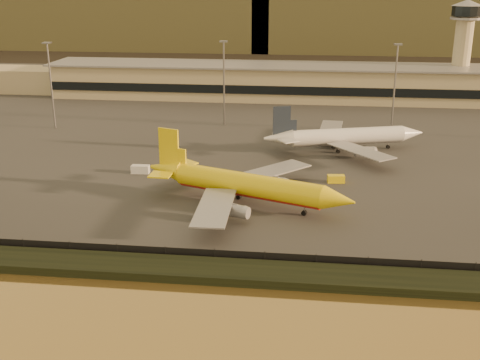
{
  "coord_description": "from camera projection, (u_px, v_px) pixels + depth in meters",
  "views": [
    {
      "loc": [
        16.36,
        -98.55,
        43.44
      ],
      "look_at": [
        3.06,
        12.0,
        5.73
      ],
      "focal_mm": 45.0,
      "sensor_mm": 36.0,
      "label": 1
    }
  ],
  "objects": [
    {
      "name": "perimeter_fence",
      "position": [
        202.0,
        255.0,
        95.81
      ],
      "size": [
        300.0,
        0.05,
        2.2
      ],
      "primitive_type": "cube",
      "color": "black",
      "rests_on": "tarmac"
    },
    {
      "name": "white_narrowbody_jet",
      "position": [
        345.0,
        137.0,
        156.42
      ],
      "size": [
        42.42,
        40.41,
        12.43
      ],
      "rotation": [
        0.0,
        0.0,
        0.3
      ],
      "color": "silver",
      "rests_on": "tarmac"
    },
    {
      "name": "terminal_building",
      "position": [
        230.0,
        81.0,
        226.16
      ],
      "size": [
        202.0,
        25.0,
        12.6
      ],
      "color": "tan",
      "rests_on": "tarmac"
    },
    {
      "name": "dhl_cargo_jet",
      "position": [
        245.0,
        185.0,
        119.19
      ],
      "size": [
        43.84,
        41.58,
        13.55
      ],
      "rotation": [
        0.0,
        0.0,
        -0.36
      ],
      "color": "yellow",
      "rests_on": "tarmac"
    },
    {
      "name": "apron_light_masts",
      "position": [
        308.0,
        79.0,
        172.25
      ],
      "size": [
        152.2,
        12.2,
        25.4
      ],
      "color": "slate",
      "rests_on": "tarmac"
    },
    {
      "name": "control_tower",
      "position": [
        463.0,
        40.0,
        216.78
      ],
      "size": [
        11.2,
        11.2,
        35.5
      ],
      "color": "tan",
      "rests_on": "tarmac"
    },
    {
      "name": "ground",
      "position": [
        215.0,
        231.0,
        108.46
      ],
      "size": [
        900.0,
        900.0,
        0.0
      ],
      "primitive_type": "plane",
      "color": "black",
      "rests_on": "ground"
    },
    {
      "name": "gse_vehicle_white",
      "position": [
        140.0,
        169.0,
        139.29
      ],
      "size": [
        4.18,
        1.98,
        1.86
      ],
      "primitive_type": "cube",
      "rotation": [
        0.0,
        0.0,
        0.03
      ],
      "color": "silver",
      "rests_on": "tarmac"
    },
    {
      "name": "tarmac",
      "position": [
        261.0,
        116.0,
        197.76
      ],
      "size": [
        320.0,
        220.0,
        0.2
      ],
      "primitive_type": "cube",
      "color": "#2D2D2D",
      "rests_on": "ground"
    },
    {
      "name": "gse_vehicle_yellow",
      "position": [
        336.0,
        179.0,
        132.92
      ],
      "size": [
        3.92,
        2.12,
        1.69
      ],
      "primitive_type": "cube",
      "rotation": [
        0.0,
        0.0,
        0.12
      ],
      "color": "yellow",
      "rests_on": "tarmac"
    },
    {
      "name": "embankment",
      "position": [
        198.0,
        270.0,
        92.25
      ],
      "size": [
        320.0,
        7.0,
        1.4
      ],
      "primitive_type": "cube",
      "color": "black",
      "rests_on": "ground"
    }
  ]
}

